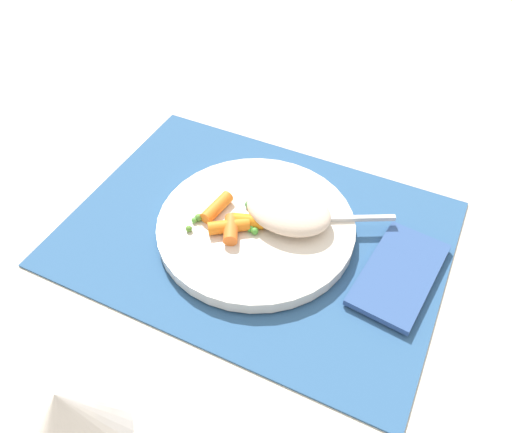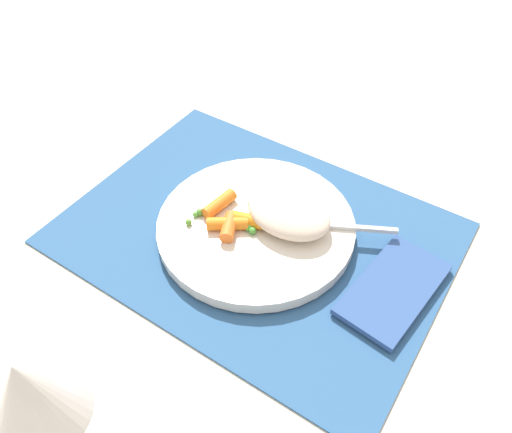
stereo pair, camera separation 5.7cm
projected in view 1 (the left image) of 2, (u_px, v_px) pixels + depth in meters
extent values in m
plane|color=beige|center=(256.00, 234.00, 0.65)|extent=(2.40, 2.40, 0.00)
cube|color=#2D5684|center=(256.00, 232.00, 0.65)|extent=(0.47, 0.34, 0.01)
cylinder|color=silver|center=(256.00, 226.00, 0.64)|extent=(0.25, 0.25, 0.02)
ellipsoid|color=beige|center=(288.00, 210.00, 0.63)|extent=(0.11, 0.08, 0.03)
cylinder|color=orange|center=(217.00, 207.00, 0.64)|extent=(0.02, 0.05, 0.02)
cylinder|color=orange|center=(229.00, 226.00, 0.62)|extent=(0.05, 0.04, 0.02)
cylinder|color=orange|center=(248.00, 221.00, 0.63)|extent=(0.04, 0.03, 0.02)
cylinder|color=orange|center=(231.00, 229.00, 0.62)|extent=(0.03, 0.04, 0.02)
sphere|color=green|center=(251.00, 201.00, 0.66)|extent=(0.01, 0.01, 0.01)
sphere|color=green|center=(223.00, 205.00, 0.65)|extent=(0.01, 0.01, 0.01)
sphere|color=green|center=(255.00, 231.00, 0.62)|extent=(0.01, 0.01, 0.01)
sphere|color=#56A740|center=(194.00, 220.00, 0.63)|extent=(0.01, 0.01, 0.01)
sphere|color=green|center=(211.00, 209.00, 0.65)|extent=(0.01, 0.01, 0.01)
sphere|color=#528E32|center=(199.00, 217.00, 0.64)|extent=(0.01, 0.01, 0.01)
sphere|color=green|center=(247.00, 227.00, 0.63)|extent=(0.01, 0.01, 0.01)
sphere|color=#58912F|center=(189.00, 229.00, 0.62)|extent=(0.01, 0.01, 0.01)
sphere|color=green|center=(249.00, 204.00, 0.65)|extent=(0.01, 0.01, 0.01)
sphere|color=green|center=(199.00, 218.00, 0.64)|extent=(0.01, 0.01, 0.01)
cube|color=silver|center=(245.00, 221.00, 0.64)|extent=(0.05, 0.03, 0.01)
cube|color=silver|center=(329.00, 219.00, 0.64)|extent=(0.15, 0.08, 0.01)
cone|color=silver|center=(66.00, 416.00, 0.38)|extent=(0.08, 0.08, 0.08)
cube|color=#33518C|center=(399.00, 274.00, 0.60)|extent=(0.09, 0.15, 0.01)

